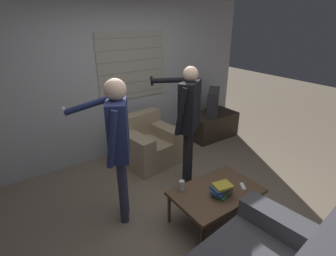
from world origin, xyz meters
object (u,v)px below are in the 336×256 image
person_right_standing (188,114)px  floor_fan (181,140)px  person_left_standing (118,136)px  soda_can (182,185)px  tv (213,102)px  coffee_table (216,193)px  armchair_beige (148,144)px  spare_remote (243,187)px  book_stack (222,190)px

person_right_standing → floor_fan: bearing=21.2°
person_left_standing → soda_can: bearing=-100.6°
tv → person_left_standing: (-2.50, -1.11, 0.37)m
tv → person_left_standing: person_left_standing is taller
coffee_table → tv: 2.45m
armchair_beige → tv: tv is taller
person_right_standing → floor_fan: (0.56, 0.87, -0.88)m
person_left_standing → spare_remote: person_left_standing is taller
armchair_beige → person_left_standing: bearing=39.4°
tv → floor_fan: 1.04m
person_right_standing → spare_remote: bearing=-119.8°
spare_remote → coffee_table: bearing=-170.6°
coffee_table → armchair_beige: bearing=87.4°
armchair_beige → person_left_standing: (-0.94, -1.00, 0.78)m
person_right_standing → spare_remote: 1.13m
person_left_standing → book_stack: (0.85, -0.77, -0.59)m
soda_can → floor_fan: soda_can is taller
armchair_beige → soda_can: size_ratio=7.31×
tv → book_stack: tv is taller
book_stack → floor_fan: (0.77, 1.75, -0.29)m
armchair_beige → soda_can: (-0.40, -1.44, 0.18)m
tv → book_stack: bearing=5.4°
tv → spare_remote: (-1.34, -1.92, -0.29)m
tv → person_right_standing: (-1.44, -1.00, 0.36)m
tv → soda_can: (-1.96, -1.55, -0.24)m
armchair_beige → person_right_standing: size_ratio=0.54×
tv → person_right_standing: size_ratio=0.34×
book_stack → soda_can: bearing=133.1°
person_right_standing → soda_can: (-0.52, -0.55, -0.60)m
book_stack → spare_remote: book_stack is taller
tv → floor_fan: (-0.88, -0.13, -0.52)m
person_right_standing → floor_fan: person_right_standing is taller
person_left_standing → soda_can: 0.92m
person_right_standing → spare_remote: size_ratio=13.10×
armchair_beige → coffee_table: bearing=80.1°
spare_remote → floor_fan: size_ratio=0.31×
soda_can → armchair_beige: bearing=74.5°
tv → book_stack: size_ratio=2.23×
coffee_table → person_right_standing: person_right_standing is taller
tv → person_left_standing: size_ratio=0.34×
soda_can → floor_fan: size_ratio=0.30×
armchair_beige → person_right_standing: 1.19m
armchair_beige → floor_fan: armchair_beige is taller
armchair_beige → coffee_table: (-0.08, -1.68, 0.07)m
armchair_beige → tv: (1.56, 0.11, 0.42)m
coffee_table → book_stack: (-0.02, -0.09, 0.11)m
soda_can → floor_fan: (1.08, 1.42, -0.28)m
person_right_standing → person_left_standing: bearing=149.9°
person_right_standing → soda_can: 0.96m
person_right_standing → floor_fan: 1.36m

